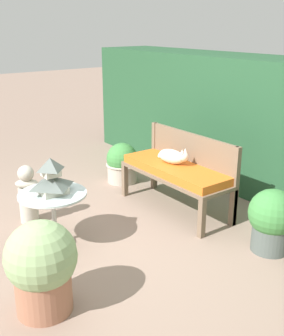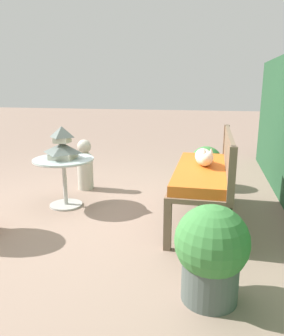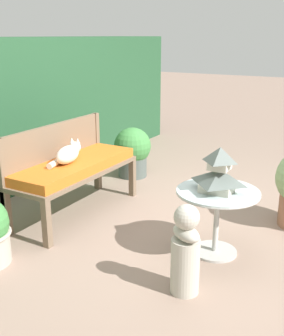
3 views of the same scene
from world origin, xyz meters
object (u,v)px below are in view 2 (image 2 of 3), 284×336
object	(u,v)px
cat	(204,157)
potted_plant_table_far	(206,168)
patio_table	(64,169)
potted_plant_bench_right	(211,252)
garden_bust	(85,166)
pagoda_birdhouse	(63,145)
garden_bench	(201,175)

from	to	relation	value
cat	potted_plant_table_far	size ratio (longest dim) A/B	0.86
patio_table	potted_plant_bench_right	bearing A→B (deg)	49.88
garden_bust	potted_plant_bench_right	xyz separation A→B (m)	(1.94, 1.58, 0.01)
pagoda_birdhouse	potted_plant_table_far	xyz separation A→B (m)	(-1.03, 1.48, -0.43)
cat	pagoda_birdhouse	xyz separation A→B (m)	(-0.01, -1.48, 0.06)
pagoda_birdhouse	patio_table	bearing A→B (deg)	-135.00
potted_plant_bench_right	pagoda_birdhouse	bearing A→B (deg)	-130.12
garden_bench	patio_table	bearing A→B (deg)	-93.06
garden_bench	potted_plant_table_far	distance (m)	1.13
garden_bench	garden_bust	distance (m)	1.63
patio_table	garden_bench	bearing A→B (deg)	86.94
patio_table	garden_bust	xyz separation A→B (m)	(-0.62, -0.01, -0.11)
patio_table	pagoda_birdhouse	bearing A→B (deg)	45.00
garden_bench	cat	bearing A→B (deg)	163.62
patio_table	potted_plant_bench_right	distance (m)	2.06
patio_table	potted_plant_table_far	xyz separation A→B (m)	(-1.03, 1.48, -0.16)
potted_plant_bench_right	cat	bearing A→B (deg)	-176.00
cat	pagoda_birdhouse	world-z (taller)	pagoda_birdhouse
garden_bench	pagoda_birdhouse	world-z (taller)	pagoda_birdhouse
cat	potted_plant_bench_right	size ratio (longest dim) A/B	0.76
pagoda_birdhouse	potted_plant_bench_right	size ratio (longest dim) A/B	0.57
pagoda_birdhouse	garden_bench	bearing A→B (deg)	86.94
pagoda_birdhouse	garden_bust	distance (m)	0.72
patio_table	garden_bust	bearing A→B (deg)	-178.93
pagoda_birdhouse	garden_bust	bearing A→B (deg)	-178.93
pagoda_birdhouse	garden_bust	size ratio (longest dim) A/B	0.54
garden_bench	pagoda_birdhouse	xyz separation A→B (m)	(-0.08, -1.46, 0.23)
garden_bench	cat	size ratio (longest dim) A/B	3.06
potted_plant_table_far	potted_plant_bench_right	distance (m)	2.36
cat	potted_plant_table_far	bearing A→B (deg)	166.82
garden_bench	garden_bust	world-z (taller)	garden_bust
garden_bench	garden_bust	size ratio (longest dim) A/B	2.21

